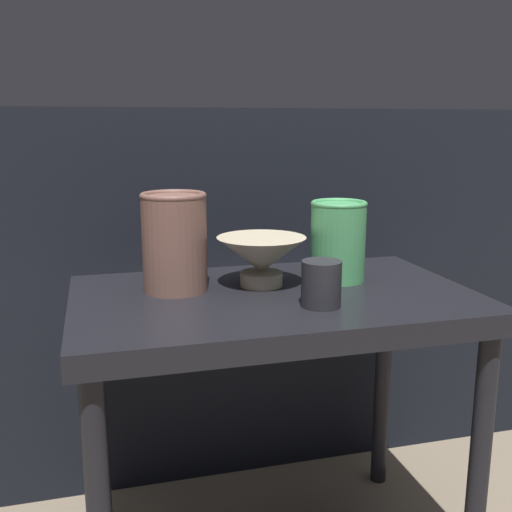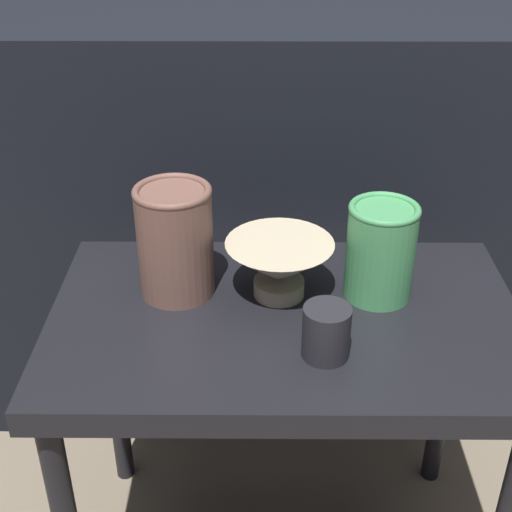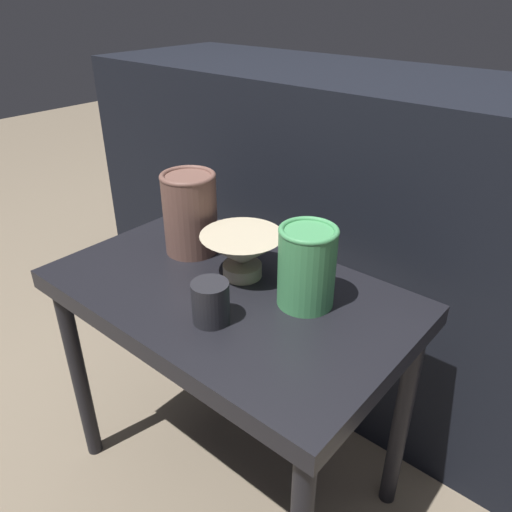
{
  "view_description": "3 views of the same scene",
  "coord_description": "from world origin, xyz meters",
  "px_view_note": "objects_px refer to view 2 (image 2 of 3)",
  "views": [
    {
      "loc": [
        -0.3,
        -0.99,
        0.84
      ],
      "look_at": [
        -0.02,
        0.03,
        0.6
      ],
      "focal_mm": 42.0,
      "sensor_mm": 36.0,
      "label": 1
    },
    {
      "loc": [
        -0.04,
        -0.88,
        1.16
      ],
      "look_at": [
        -0.04,
        0.06,
        0.6
      ],
      "focal_mm": 50.0,
      "sensor_mm": 36.0,
      "label": 2
    },
    {
      "loc": [
        0.57,
        -0.59,
        1.06
      ],
      "look_at": [
        0.02,
        0.06,
        0.59
      ],
      "focal_mm": 35.0,
      "sensor_mm": 36.0,
      "label": 3
    }
  ],
  "objects_px": {
    "vase_colorful_right": "(381,250)",
    "cup": "(326,332)",
    "vase_textured_left": "(175,240)",
    "bowl": "(279,264)"
  },
  "relations": [
    {
      "from": "vase_textured_left",
      "to": "cup",
      "type": "distance_m",
      "value": 0.28
    },
    {
      "from": "bowl",
      "to": "cup",
      "type": "height_order",
      "value": "bowl"
    },
    {
      "from": "vase_colorful_right",
      "to": "cup",
      "type": "relative_size",
      "value": 2.0
    },
    {
      "from": "bowl",
      "to": "vase_colorful_right",
      "type": "distance_m",
      "value": 0.15
    },
    {
      "from": "bowl",
      "to": "vase_colorful_right",
      "type": "bearing_deg",
      "value": 1.16
    },
    {
      "from": "vase_colorful_right",
      "to": "cup",
      "type": "height_order",
      "value": "vase_colorful_right"
    },
    {
      "from": "vase_textured_left",
      "to": "vase_colorful_right",
      "type": "relative_size",
      "value": 1.16
    },
    {
      "from": "bowl",
      "to": "cup",
      "type": "xyz_separation_m",
      "value": [
        0.06,
        -0.15,
        -0.02
      ]
    },
    {
      "from": "vase_textured_left",
      "to": "vase_colorful_right",
      "type": "xyz_separation_m",
      "value": [
        0.31,
        -0.01,
        -0.01
      ]
    },
    {
      "from": "cup",
      "to": "bowl",
      "type": "bearing_deg",
      "value": 112.08
    }
  ]
}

